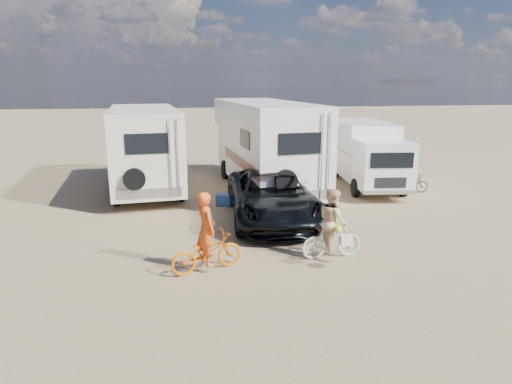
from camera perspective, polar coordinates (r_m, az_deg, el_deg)
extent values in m
plane|color=#9D825E|center=(13.25, 7.99, -6.42)|extent=(140.00, 140.00, 0.00)
imported|color=black|center=(15.10, 1.99, -0.49)|extent=(2.98, 6.01, 1.64)
imported|color=#D35F00|center=(11.17, -6.30, -7.63)|extent=(1.95, 1.24, 0.97)
imported|color=beige|center=(12.04, 9.62, -6.08)|extent=(1.67, 0.57, 0.99)
imported|color=#E45519|center=(11.02, -6.36, -5.53)|extent=(0.64, 0.78, 1.84)
imported|color=#DCB68E|center=(11.93, 9.69, -4.45)|extent=(0.70, 0.87, 1.71)
imported|color=#272926|center=(19.90, 19.00, 1.05)|extent=(1.59, 0.71, 0.81)
cube|color=#2D5192|center=(16.95, -4.06, -1.00)|extent=(0.66, 0.57, 0.44)
cube|color=olive|center=(16.42, 8.77, -1.73)|extent=(0.55, 0.55, 0.38)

